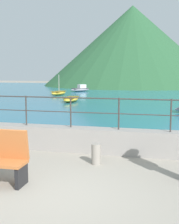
{
  "coord_description": "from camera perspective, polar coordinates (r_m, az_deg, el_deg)",
  "views": [
    {
      "loc": [
        1.98,
        -5.21,
        2.35
      ],
      "look_at": [
        -0.27,
        3.7,
        1.1
      ],
      "focal_mm": 48.92,
      "sensor_mm": 36.0,
      "label": 1
    }
  ],
  "objects": [
    {
      "name": "railing",
      "position": [
        8.7,
        0.9,
        0.88
      ],
      "size": [
        18.44,
        0.04,
        0.9
      ],
      "color": "#383330",
      "rests_on": "promenade_wall"
    },
    {
      "name": "boat_4",
      "position": [
        29.08,
        -5.81,
        3.59
      ],
      "size": [
        1.21,
        2.4,
        1.92
      ],
      "color": "gold",
      "rests_on": "lake_water"
    },
    {
      "name": "ground_plane",
      "position": [
        6.05,
        -6.34,
        -15.17
      ],
      "size": [
        120.0,
        120.0,
        0.0
      ],
      "primitive_type": "plane",
      "color": "gray"
    },
    {
      "name": "promenade_wall",
      "position": [
        8.87,
        0.89,
        -5.29
      ],
      "size": [
        20.0,
        0.56,
        0.7
      ],
      "primitive_type": "cube",
      "color": "gray",
      "rests_on": "ground"
    },
    {
      "name": "lake_water",
      "position": [
        31.2,
        10.48,
        3.35
      ],
      "size": [
        64.0,
        44.32,
        0.06
      ],
      "primitive_type": "cube",
      "color": "#236B89",
      "rests_on": "ground"
    },
    {
      "name": "hill_secondary",
      "position": [
        49.72,
        12.64,
        8.15
      ],
      "size": [
        19.44,
        19.44,
        5.73
      ],
      "primitive_type": "cone",
      "color": "#1E4C2D",
      "rests_on": "ground"
    },
    {
      "name": "boat_2",
      "position": [
        34.0,
        -1.74,
        4.33
      ],
      "size": [
        2.18,
        2.33,
        0.76
      ],
      "color": "gray",
      "rests_on": "lake_water"
    },
    {
      "name": "boat_1",
      "position": [
        22.65,
        -3.5,
        2.43
      ],
      "size": [
        0.91,
        2.31,
        0.36
      ],
      "color": "gold",
      "rests_on": "lake_water"
    },
    {
      "name": "bollard",
      "position": [
        7.76,
        1.26,
        -7.86
      ],
      "size": [
        0.24,
        0.24,
        0.52
      ],
      "primitive_type": "cylinder",
      "color": "gray",
      "rests_on": "ground"
    },
    {
      "name": "hill_main",
      "position": [
        49.58,
        7.97,
        12.12
      ],
      "size": [
        27.84,
        27.84,
        12.39
      ],
      "primitive_type": "cone",
      "color": "#285633",
      "rests_on": "ground"
    }
  ]
}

